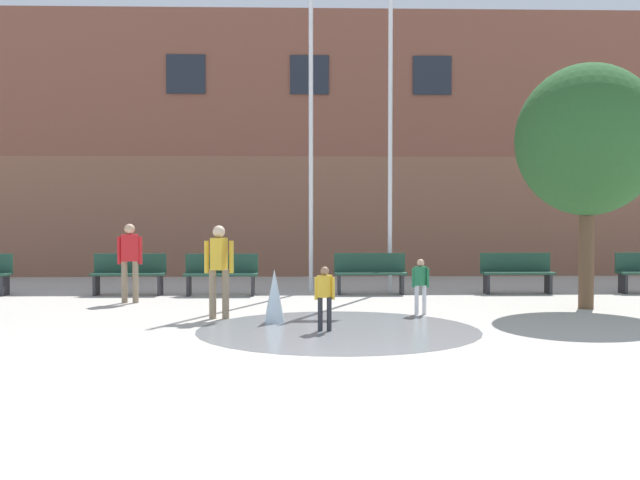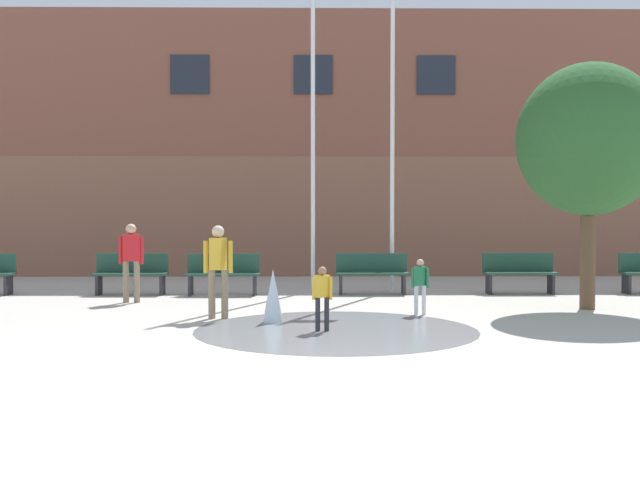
% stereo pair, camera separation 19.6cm
% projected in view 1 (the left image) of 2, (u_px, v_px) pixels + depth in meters
% --- Properties ---
extents(ground_plane, '(100.00, 100.00, 0.00)m').
position_uv_depth(ground_plane, '(332.00, 408.00, 6.85)').
color(ground_plane, '#B2ADA3').
extents(library_building, '(36.00, 6.05, 7.64)m').
position_uv_depth(library_building, '(308.00, 152.00, 24.31)').
color(library_building, brown).
rests_on(library_building, ground).
extents(splash_fountain, '(4.36, 4.36, 0.88)m').
position_uv_depth(splash_fountain, '(312.00, 315.00, 11.82)').
color(splash_fountain, gray).
rests_on(splash_fountain, ground).
extents(park_bench_left_of_flagpoles, '(1.60, 0.44, 0.91)m').
position_uv_depth(park_bench_left_of_flagpoles, '(129.00, 273.00, 16.50)').
color(park_bench_left_of_flagpoles, '#28282D').
rests_on(park_bench_left_of_flagpoles, ground).
extents(park_bench_under_left_flagpole, '(1.60, 0.44, 0.91)m').
position_uv_depth(park_bench_under_left_flagpole, '(221.00, 274.00, 16.41)').
color(park_bench_under_left_flagpole, '#28282D').
rests_on(park_bench_under_left_flagpole, ground).
extents(park_bench_under_right_flagpole, '(1.60, 0.44, 0.91)m').
position_uv_depth(park_bench_under_right_flagpole, '(370.00, 273.00, 16.68)').
color(park_bench_under_right_flagpole, '#28282D').
rests_on(park_bench_under_right_flagpole, ground).
extents(park_bench_near_trashcan, '(1.60, 0.44, 0.91)m').
position_uv_depth(park_bench_near_trashcan, '(517.00, 272.00, 16.83)').
color(park_bench_near_trashcan, '#28282D').
rests_on(park_bench_near_trashcan, ground).
extents(adult_watching, '(0.50, 0.38, 1.59)m').
position_uv_depth(adult_watching, '(219.00, 264.00, 12.71)').
color(adult_watching, '#89755B').
rests_on(adult_watching, ground).
extents(adult_in_red, '(0.50, 0.28, 1.59)m').
position_uv_depth(adult_in_red, '(130.00, 256.00, 15.00)').
color(adult_in_red, '#89755B').
rests_on(adult_in_red, ground).
extents(child_running, '(0.31, 0.24, 0.99)m').
position_uv_depth(child_running, '(325.00, 293.00, 11.34)').
color(child_running, '#28282D').
rests_on(child_running, ground).
extents(child_in_fountain, '(0.31, 0.24, 0.99)m').
position_uv_depth(child_in_fountain, '(421.00, 282.00, 13.26)').
color(child_in_fountain, silver).
rests_on(child_in_fountain, ground).
extents(flagpole_left, '(0.80, 0.10, 8.71)m').
position_uv_depth(flagpole_left, '(312.00, 92.00, 17.20)').
color(flagpole_left, silver).
rests_on(flagpole_left, ground).
extents(flagpole_right, '(0.80, 0.10, 8.14)m').
position_uv_depth(flagpole_right, '(392.00, 105.00, 17.27)').
color(flagpole_right, silver).
rests_on(flagpole_right, ground).
extents(street_tree_near_building, '(2.68, 2.68, 4.60)m').
position_uv_depth(street_tree_near_building, '(588.00, 141.00, 14.01)').
color(street_tree_near_building, brown).
rests_on(street_tree_near_building, ground).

